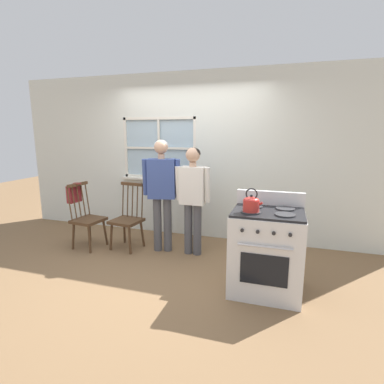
{
  "coord_description": "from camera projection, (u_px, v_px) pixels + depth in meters",
  "views": [
    {
      "loc": [
        1.5,
        -3.34,
        1.75
      ],
      "look_at": [
        0.38,
        0.22,
        1.0
      ],
      "focal_mm": 28.0,
      "sensor_mm": 36.0,
      "label": 1
    }
  ],
  "objects": [
    {
      "name": "ground_plane",
      "position": [
        159.0,
        268.0,
        3.91
      ],
      "size": [
        16.0,
        16.0,
        0.0
      ],
      "primitive_type": "plane",
      "color": "brown"
    },
    {
      "name": "wall_back",
      "position": [
        193.0,
        157.0,
        4.95
      ],
      "size": [
        6.4,
        0.16,
        2.7
      ],
      "color": "silver",
      "rests_on": "ground_plane"
    },
    {
      "name": "chair_by_window",
      "position": [
        87.0,
        219.0,
        4.56
      ],
      "size": [
        0.46,
        0.47,
        1.0
      ],
      "rotation": [
        0.0,
        0.0,
        1.44
      ],
      "color": "#4C331E",
      "rests_on": "ground_plane"
    },
    {
      "name": "chair_near_wall",
      "position": [
        127.0,
        220.0,
        4.53
      ],
      "size": [
        0.47,
        0.45,
        1.0
      ],
      "rotation": [
        0.0,
        0.0,
        -0.13
      ],
      "color": "#4C331E",
      "rests_on": "ground_plane"
    },
    {
      "name": "person_elderly_left",
      "position": [
        162.0,
        185.0,
        4.32
      ],
      "size": [
        0.55,
        0.3,
        1.64
      ],
      "rotation": [
        0.0,
        0.0,
        0.26
      ],
      "color": "#4C4C51",
      "rests_on": "ground_plane"
    },
    {
      "name": "person_teen_center",
      "position": [
        193.0,
        191.0,
        4.21
      ],
      "size": [
        0.5,
        0.22,
        1.54
      ],
      "rotation": [
        0.0,
        0.0,
        -0.01
      ],
      "color": "#4C4C51",
      "rests_on": "ground_plane"
    },
    {
      "name": "stove",
      "position": [
        266.0,
        251.0,
        3.28
      ],
      "size": [
        0.76,
        0.68,
        1.08
      ],
      "color": "silver",
      "rests_on": "ground_plane"
    },
    {
      "name": "kettle",
      "position": [
        251.0,
        203.0,
        3.1
      ],
      "size": [
        0.21,
        0.17,
        0.25
      ],
      "color": "red",
      "rests_on": "stove"
    },
    {
      "name": "potted_plant",
      "position": [
        163.0,
        174.0,
        5.07
      ],
      "size": [
        0.13,
        0.13,
        0.26
      ],
      "color": "#935B3D",
      "rests_on": "wall_back"
    },
    {
      "name": "handbag",
      "position": [
        74.0,
        194.0,
        4.59
      ],
      "size": [
        0.21,
        0.23,
        0.31
      ],
      "color": "maroon",
      "rests_on": "chair_by_window"
    }
  ]
}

